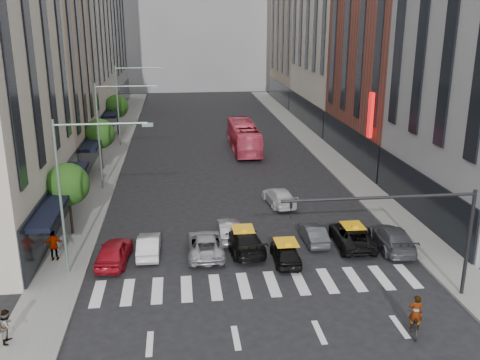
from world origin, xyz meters
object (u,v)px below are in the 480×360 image
object	(u,v)px
streetlamp_far	(126,95)
taxi_left	(243,240)
taxi_center	(286,252)
pedestrian_far	(54,246)
streetlamp_near	(76,177)
car_white_front	(149,245)
streetlamp_mid	(109,122)
motorcycle	(414,325)
pedestrian_near	(7,326)
bus	(244,137)
car_red	(114,252)

from	to	relation	value
streetlamp_far	taxi_left	size ratio (longest dim) A/B	1.76
taxi_left	taxi_center	distance (m)	3.09
taxi_center	pedestrian_far	size ratio (longest dim) A/B	1.98
streetlamp_near	taxi_center	bearing A→B (deg)	0.60
car_white_front	streetlamp_mid	bearing A→B (deg)	-75.02
motorcycle	taxi_left	bearing A→B (deg)	-38.03
pedestrian_near	streetlamp_near	bearing A→B (deg)	-16.84
streetlamp_far	bus	world-z (taller)	streetlamp_far
taxi_left	pedestrian_near	bearing A→B (deg)	29.13
bus	pedestrian_near	distance (m)	38.29
streetlamp_far	pedestrian_near	world-z (taller)	streetlamp_far
car_red	motorcycle	distance (m)	17.60
motorcycle	pedestrian_near	distance (m)	18.85
taxi_center	bus	distance (m)	28.24
taxi_left	pedestrian_far	xyz separation A→B (m)	(-11.60, -0.33, 0.37)
streetlamp_near	streetlamp_mid	xyz separation A→B (m)	(0.00, 16.00, 0.00)
taxi_left	streetlamp_mid	bearing A→B (deg)	-63.06
streetlamp_mid	motorcycle	world-z (taller)	streetlamp_mid
car_red	streetlamp_far	bearing A→B (deg)	-81.03
streetlamp_far	car_white_front	bearing A→B (deg)	-83.10
car_red	motorcycle	xyz separation A→B (m)	(14.89, -9.38, -0.26)
streetlamp_far	bus	size ratio (longest dim) A/B	0.80
motorcycle	car_white_front	bearing A→B (deg)	-20.78
streetlamp_mid	pedestrian_near	bearing A→B (deg)	-95.85
car_red	bus	xyz separation A→B (m)	(11.34, 27.09, 0.82)
streetlamp_far	car_white_front	size ratio (longest dim) A/B	2.31
streetlamp_mid	pedestrian_far	world-z (taller)	streetlamp_mid
streetlamp_mid	taxi_left	distance (m)	17.65
taxi_center	motorcycle	xyz separation A→B (m)	(4.51, -8.26, -0.17)
car_red	taxi_left	world-z (taller)	taxi_left
taxi_left	car_red	bearing A→B (deg)	-1.52
pedestrian_near	bus	bearing A→B (deg)	-21.31
car_red	bus	world-z (taller)	bus
bus	motorcycle	bearing A→B (deg)	95.60
taxi_center	bus	size ratio (longest dim) A/B	0.34
streetlamp_mid	car_red	bearing A→B (deg)	-83.94
streetlamp_mid	streetlamp_far	size ratio (longest dim) A/B	1.00
streetlamp_far	taxi_center	bearing A→B (deg)	-69.46
pedestrian_far	car_white_front	bearing A→B (deg)	-177.16
bus	motorcycle	world-z (taller)	bus
taxi_left	motorcycle	bearing A→B (deg)	116.38
taxi_center	car_white_front	bearing A→B (deg)	-12.52
car_red	car_white_front	distance (m)	2.25
streetlamp_far	pedestrian_far	distance (m)	30.68
pedestrian_near	pedestrian_far	world-z (taller)	pedestrian_far
streetlamp_far	taxi_left	bearing A→B (deg)	-72.26
pedestrian_far	pedestrian_near	bearing A→B (deg)	86.50
taxi_left	bus	xyz separation A→B (m)	(3.34, 26.24, 0.82)
car_white_front	bus	bearing A→B (deg)	-109.23
pedestrian_near	car_red	bearing A→B (deg)	-23.77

